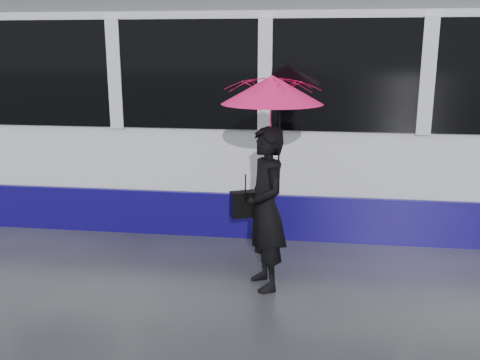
# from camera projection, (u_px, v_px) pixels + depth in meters

# --- Properties ---
(ground) EXTENTS (90.00, 90.00, 0.00)m
(ground) POSITION_uv_depth(u_px,v_px,m) (141.00, 270.00, 6.30)
(ground) COLOR #27272C
(ground) RESTS_ON ground
(rails) EXTENTS (34.00, 1.51, 0.02)m
(rails) POSITION_uv_depth(u_px,v_px,m) (190.00, 208.00, 8.70)
(rails) COLOR #3F3D38
(rails) RESTS_ON ground
(tram) EXTENTS (26.00, 2.56, 3.35)m
(tram) POSITION_uv_depth(u_px,v_px,m) (55.00, 105.00, 8.60)
(tram) COLOR white
(tram) RESTS_ON ground
(woman) EXTENTS (0.65, 0.76, 1.77)m
(woman) POSITION_uv_depth(u_px,v_px,m) (266.00, 209.00, 5.67)
(woman) COLOR black
(woman) RESTS_ON ground
(umbrella) EXTENTS (1.38, 1.38, 1.19)m
(umbrella) POSITION_uv_depth(u_px,v_px,m) (272.00, 110.00, 5.41)
(umbrella) COLOR #EB134F
(umbrella) RESTS_ON ground
(handbag) EXTENTS (0.34, 0.26, 0.45)m
(handbag) POSITION_uv_depth(u_px,v_px,m) (245.00, 204.00, 5.71)
(handbag) COLOR black
(handbag) RESTS_ON ground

